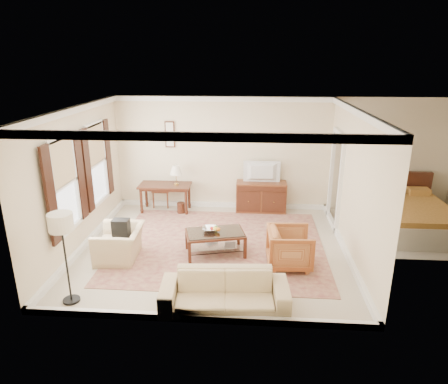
# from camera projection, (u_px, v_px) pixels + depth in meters

# --- Properties ---
(room_shell) EXTENTS (5.51, 5.01, 2.91)m
(room_shell) POSITION_uv_depth(u_px,v_px,m) (212.00, 131.00, 7.59)
(room_shell) COLOR beige
(room_shell) RESTS_ON ground
(annex_bedroom) EXTENTS (3.00, 2.70, 2.90)m
(annex_bedroom) POSITION_uv_depth(u_px,v_px,m) (415.00, 218.00, 9.05)
(annex_bedroom) COLOR beige
(annex_bedroom) RESTS_ON ground
(window_front) EXTENTS (0.12, 1.56, 1.80)m
(window_front) POSITION_uv_depth(u_px,v_px,m) (65.00, 185.00, 7.41)
(window_front) COLOR #CCB284
(window_front) RESTS_ON room_shell
(window_rear) EXTENTS (0.12, 1.56, 1.80)m
(window_rear) POSITION_uv_depth(u_px,v_px,m) (97.00, 163.00, 8.92)
(window_rear) COLOR #CCB284
(window_rear) RESTS_ON room_shell
(doorway) EXTENTS (0.10, 1.12, 2.25)m
(doorway) POSITION_uv_depth(u_px,v_px,m) (335.00, 181.00, 9.26)
(doorway) COLOR white
(doorway) RESTS_ON room_shell
(rug) EXTENTS (4.40, 3.78, 0.01)m
(rug) POSITION_uv_depth(u_px,v_px,m) (219.00, 244.00, 8.53)
(rug) COLOR maroon
(rug) RESTS_ON room_shell
(writing_desk) EXTENTS (1.31, 0.66, 0.72)m
(writing_desk) POSITION_uv_depth(u_px,v_px,m) (165.00, 189.00, 10.24)
(writing_desk) COLOR #421F13
(writing_desk) RESTS_ON room_shell
(desk_chair) EXTENTS (0.45, 0.45, 1.05)m
(desk_chair) POSITION_uv_depth(u_px,v_px,m) (162.00, 187.00, 10.61)
(desk_chair) COLOR brown
(desk_chair) RESTS_ON room_shell
(desk_lamp) EXTENTS (0.32, 0.32, 0.50)m
(desk_lamp) POSITION_uv_depth(u_px,v_px,m) (176.00, 175.00, 10.11)
(desk_lamp) COLOR silver
(desk_lamp) RESTS_ON writing_desk
(framed_prints) EXTENTS (0.25, 0.04, 0.68)m
(framed_prints) POSITION_uv_depth(u_px,v_px,m) (170.00, 134.00, 10.18)
(framed_prints) COLOR #421F13
(framed_prints) RESTS_ON room_shell
(sideboard) EXTENTS (1.27, 0.49, 0.78)m
(sideboard) POSITION_uv_depth(u_px,v_px,m) (261.00, 197.00, 10.28)
(sideboard) COLOR brown
(sideboard) RESTS_ON room_shell
(tv) EXTENTS (0.89, 0.51, 0.12)m
(tv) POSITION_uv_depth(u_px,v_px,m) (262.00, 166.00, 10.00)
(tv) COLOR black
(tv) RESTS_ON sideboard
(coffee_table) EXTENTS (1.29, 0.94, 0.49)m
(coffee_table) POSITION_uv_depth(u_px,v_px,m) (215.00, 237.00, 8.02)
(coffee_table) COLOR #421F13
(coffee_table) RESTS_ON room_shell
(fruit_bowl) EXTENTS (0.42, 0.42, 0.10)m
(fruit_bowl) POSITION_uv_depth(u_px,v_px,m) (210.00, 228.00, 8.01)
(fruit_bowl) COLOR silver
(fruit_bowl) RESTS_ON coffee_table
(book_a) EXTENTS (0.24, 0.20, 0.38)m
(book_a) POSITION_uv_depth(u_px,v_px,m) (205.00, 243.00, 8.17)
(book_a) COLOR brown
(book_a) RESTS_ON coffee_table
(book_b) EXTENTS (0.28, 0.04, 0.38)m
(book_b) POSITION_uv_depth(u_px,v_px,m) (225.00, 245.00, 8.11)
(book_b) COLOR brown
(book_b) RESTS_ON coffee_table
(striped_armchair) EXTENTS (0.80, 0.85, 0.83)m
(striped_armchair) POSITION_uv_depth(u_px,v_px,m) (290.00, 246.00, 7.54)
(striped_armchair) COLOR brown
(striped_armchair) RESTS_ON room_shell
(club_armchair) EXTENTS (0.68, 1.01, 0.86)m
(club_armchair) POSITION_uv_depth(u_px,v_px,m) (119.00, 238.00, 7.83)
(club_armchair) COLOR #CBB689
(club_armchair) RESTS_ON room_shell
(backpack) EXTENTS (0.22, 0.32, 0.40)m
(backpack) POSITION_uv_depth(u_px,v_px,m) (121.00, 226.00, 7.77)
(backpack) COLOR black
(backpack) RESTS_ON club_armchair
(sofa) EXTENTS (2.05, 0.72, 0.79)m
(sofa) POSITION_uv_depth(u_px,v_px,m) (225.00, 286.00, 6.26)
(sofa) COLOR #CBB689
(sofa) RESTS_ON room_shell
(floor_lamp) EXTENTS (0.38, 0.38, 1.55)m
(floor_lamp) POSITION_uv_depth(u_px,v_px,m) (61.00, 229.00, 6.15)
(floor_lamp) COLOR black
(floor_lamp) RESTS_ON room_shell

